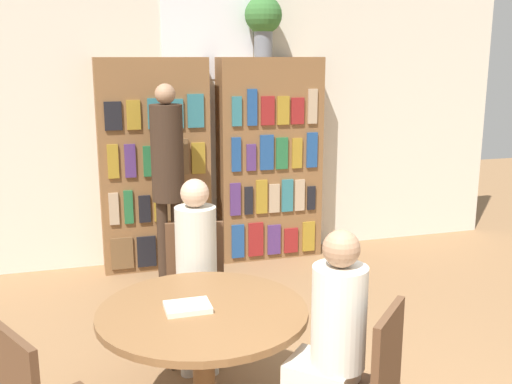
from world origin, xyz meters
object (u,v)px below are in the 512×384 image
(seated_reader_left, at_px, (197,261))
(seated_reader_right, at_px, (330,337))
(reading_table, at_px, (203,331))
(bookshelf_right, at_px, (270,160))
(librarian_standing, at_px, (168,165))
(flower_vase, at_px, (263,19))
(chair_left_side, at_px, (196,282))
(bookshelf_left, at_px, (155,166))

(seated_reader_left, relative_size, seated_reader_right, 1.01)
(reading_table, height_order, seated_reader_right, seated_reader_right)
(bookshelf_right, xyz_separation_m, librarian_standing, (-1.10, -0.50, 0.09))
(flower_vase, height_order, seated_reader_right, flower_vase)
(flower_vase, relative_size, chair_left_side, 0.63)
(bookshelf_left, height_order, librarian_standing, bookshelf_left)
(seated_reader_right, bearing_deg, chair_left_side, 59.75)
(flower_vase, relative_size, reading_table, 0.50)
(flower_vase, height_order, chair_left_side, flower_vase)
(librarian_standing, bearing_deg, seated_reader_right, -82.35)
(flower_vase, xyz_separation_m, librarian_standing, (-1.03, -0.51, -1.27))
(flower_vase, bearing_deg, librarian_standing, -153.82)
(bookshelf_right, bearing_deg, chair_left_side, -121.39)
(seated_reader_left, distance_m, librarian_standing, 1.55)
(seated_reader_left, bearing_deg, bookshelf_right, -111.23)
(bookshelf_right, height_order, seated_reader_right, bookshelf_right)
(seated_reader_left, distance_m, seated_reader_right, 1.29)
(flower_vase, distance_m, reading_table, 3.46)
(chair_left_side, height_order, seated_reader_left, seated_reader_left)
(reading_table, distance_m, librarian_standing, 2.28)
(seated_reader_left, bearing_deg, flower_vase, -109.69)
(flower_vase, height_order, librarian_standing, flower_vase)
(bookshelf_right, height_order, librarian_standing, bookshelf_right)
(seated_reader_left, bearing_deg, reading_table, 90.00)
(bookshelf_left, distance_m, seated_reader_right, 3.26)
(chair_left_side, bearing_deg, seated_reader_right, 113.75)
(chair_left_side, distance_m, seated_reader_right, 1.46)
(bookshelf_left, height_order, chair_left_side, bookshelf_left)
(bookshelf_right, xyz_separation_m, chair_left_side, (-1.11, -1.83, -0.49))
(bookshelf_left, bearing_deg, chair_left_side, -88.85)
(chair_left_side, xyz_separation_m, seated_reader_left, (-0.03, -0.18, 0.21))
(chair_left_side, bearing_deg, reading_table, 90.00)
(librarian_standing, bearing_deg, bookshelf_right, 24.55)
(bookshelf_right, bearing_deg, reading_table, -114.63)
(seated_reader_right, bearing_deg, seated_reader_left, 62.96)
(bookshelf_right, xyz_separation_m, seated_reader_right, (-0.73, -3.22, -0.29))
(flower_vase, relative_size, seated_reader_right, 0.46)
(bookshelf_right, distance_m, librarian_standing, 1.21)
(flower_vase, bearing_deg, seated_reader_right, -101.60)
(seated_reader_right, bearing_deg, bookshelf_left, 51.85)
(bookshelf_left, relative_size, bookshelf_right, 1.00)
(bookshelf_left, height_order, seated_reader_right, bookshelf_left)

